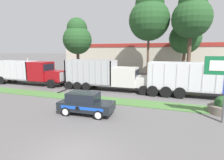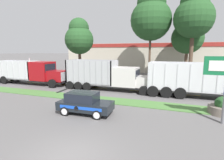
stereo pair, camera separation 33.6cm
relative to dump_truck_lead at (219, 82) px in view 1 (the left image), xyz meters
The scene contains 18 objects.
ground_plane 15.96m from the dump_truck_lead, 122.63° to the right, with size 600.00×600.00×0.00m, color #5B5959.
grass_verge 9.67m from the dump_truck_lead, 153.88° to the right, with size 120.00×2.11×0.06m, color #477538.
centre_line_0 29.71m from the dump_truck_lead, behind, with size 2.40×0.14×0.01m, color yellow.
centre_line_1 24.32m from the dump_truck_lead, behind, with size 2.40×0.14×0.01m, color yellow.
centre_line_2 18.94m from the dump_truck_lead, behind, with size 2.40×0.14×0.01m, color yellow.
centre_line_3 13.58m from the dump_truck_lead, behind, with size 2.40×0.14×0.01m, color yellow.
centre_line_4 8.27m from the dump_truck_lead, behind, with size 2.40×0.14×0.01m, color yellow.
centre_line_5 3.25m from the dump_truck_lead, 162.01° to the left, with size 2.40×0.14×0.01m, color yellow.
dump_truck_lead is the anchor object (origin of this frame).
dump_truck_mid 22.69m from the dump_truck_lead, behind, with size 11.66×2.75×3.80m.
dump_truck_trail 11.01m from the dump_truck_lead, behind, with size 10.84×2.78×3.64m.
rally_car 13.39m from the dump_truck_lead, 142.38° to the right, with size 4.21×2.06×1.70m.
stone_planter 4.91m from the dump_truck_lead, 98.80° to the right, with size 1.92×1.92×1.36m.
store_building_backdrop 26.90m from the dump_truck_lead, 113.51° to the left, with size 38.16×12.10×6.44m.
tree_behind_left 22.78m from the dump_truck_lead, 158.00° to the left, with size 5.05×5.05×10.47m.
tree_behind_centre 12.95m from the dump_truck_lead, 102.20° to the left, with size 5.76×5.76×13.80m.
tree_behind_right 15.71m from the dump_truck_lead, 99.85° to the left, with size 5.47×5.47×11.08m.
tree_behind_far_right 16.64m from the dump_truck_lead, 126.98° to the left, with size 6.78×6.78×14.91m.
Camera 1 is at (4.01, -6.25, 4.75)m, focal length 28.00 mm.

